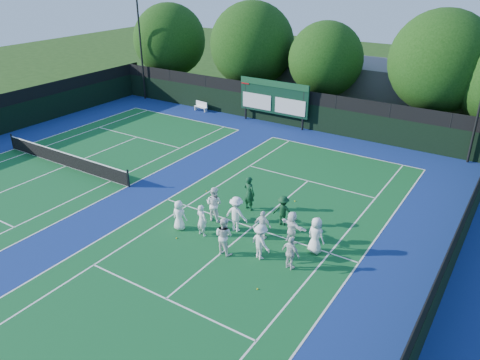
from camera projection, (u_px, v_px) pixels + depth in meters
The scene contains 32 objects.
ground at pixel (241, 237), 22.33m from camera, with size 120.00×120.00×0.00m, color #1C3D10.
court_apron at pixel (160, 197), 26.04m from camera, with size 34.00×32.00×0.01m, color navy.
near_court at pixel (252, 227), 23.09m from camera, with size 11.05×23.85×0.01m.
left_court at pixel (66, 166), 29.97m from camera, with size 11.05×23.85×0.01m.
back_fence at pixel (287, 109), 36.84m from camera, with size 34.00×0.08×3.00m.
divider_fence_right at pixel (450, 263), 18.09m from camera, with size 0.08×32.00×3.00m.
scoreboard at pixel (274, 98), 36.67m from camera, with size 6.00×0.21×3.55m.
clubhouse at pixel (371, 86), 40.67m from camera, with size 18.00×6.00×4.00m, color #55555A.
light_pole_left at pixel (139, 30), 41.88m from camera, with size 1.20×0.30×10.12m.
tennis_net at pixel (65, 159), 29.77m from camera, with size 11.30×0.10×1.10m.
bench at pixel (201, 106), 40.71m from camera, with size 1.36×0.54×0.84m.
tree_a at pixel (171, 42), 45.33m from camera, with size 6.93×6.93×8.40m.
tree_b at pixel (254, 47), 40.55m from camera, with size 7.30×7.30×8.98m.
tree_c at pixel (328, 61), 37.36m from camera, with size 5.96×5.96×7.77m.
tree_d at pixel (443, 64), 32.82m from camera, with size 7.21×7.21×9.13m.
tennis_ball_0 at pixel (177, 238), 22.16m from camera, with size 0.07×0.07×0.07m, color gold.
tennis_ball_2 at pixel (258, 289), 18.74m from camera, with size 0.07×0.07×0.07m, color gold.
tennis_ball_3 at pixel (207, 191), 26.65m from camera, with size 0.07×0.07×0.07m, color gold.
tennis_ball_4 at pixel (295, 201), 25.55m from camera, with size 0.07×0.07×0.07m, color gold.
tennis_ball_5 at pixel (284, 224), 23.30m from camera, with size 0.07×0.07×0.07m, color gold.
player_front_0 at pixel (179, 215), 22.66m from camera, with size 0.75×0.49×1.54m, color white.
player_front_1 at pixel (202, 220), 22.14m from camera, with size 0.59×0.39×1.63m, color white.
player_front_2 at pixel (224, 236), 20.74m from camera, with size 0.88×0.68×1.80m, color white.
player_front_3 at pixel (261, 242), 20.39m from camera, with size 1.09×0.63×1.69m, color silver.
player_front_4 at pixel (291, 253), 19.72m from camera, with size 0.91×0.38×1.56m, color silver.
player_back_0 at pixel (214, 204), 23.40m from camera, with size 0.89×0.69×1.83m, color white.
player_back_1 at pixel (236, 214), 22.48m from camera, with size 1.17×0.67×1.81m, color white.
player_back_2 at pixel (263, 225), 21.86m from camera, with size 0.87×0.36×1.48m, color white.
player_back_3 at pixel (292, 227), 21.61m from camera, with size 1.46×0.47×1.58m, color white.
player_back_4 at pixel (316, 235), 20.81m from camera, with size 0.85×0.55×1.75m, color white.
coach_left at pixel (249, 193), 24.40m from camera, with size 0.69×0.45×1.89m, color #0F391F.
coach_right at pixel (283, 211), 23.03m from camera, with size 1.02×0.59×1.58m, color #0F3A1C.
Camera 1 is at (10.31, -16.00, 11.99)m, focal length 35.00 mm.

